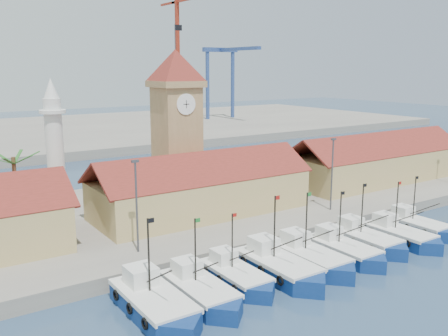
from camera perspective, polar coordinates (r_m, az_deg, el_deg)
ground at (r=47.12m, az=10.46°, el=-12.52°), size 400.00×400.00×0.00m
quay at (r=65.06m, az=-4.41°, el=-4.86°), size 140.00×32.00×1.50m
terminal at (r=144.90m, az=-21.41°, el=3.55°), size 240.00×80.00×2.00m
boat_0 at (r=40.46m, az=-7.82°, el=-15.34°), size 3.90×10.69×8.09m
boat_1 at (r=42.35m, az=-2.62°, el=-14.07°), size 3.53×9.67×7.32m
boat_2 at (r=45.20m, az=1.54°, el=-12.43°), size 3.27×8.96×6.78m
boat_3 at (r=47.03m, az=6.47°, el=-11.35°), size 3.84×10.51×7.95m
boat_4 at (r=49.66m, az=10.00°, el=-10.23°), size 3.69×10.11×7.65m
boat_5 at (r=52.46m, az=13.66°, el=-9.24°), size 3.46×9.48×7.17m
boat_6 at (r=56.00m, az=16.02°, el=-8.02°), size 3.50×9.59×7.26m
boat_7 at (r=58.64m, az=19.61°, el=-7.37°), size 3.44×9.42×7.13m
boat_8 at (r=62.84m, az=21.34°, el=-6.26°), size 3.35×9.19×6.95m
hall_center at (r=60.87m, az=-2.60°, el=-2.82°), size 27.04×10.13×7.61m
hall_right at (r=81.72m, az=16.96°, el=0.38°), size 31.20×10.13×7.61m
clock_tower at (r=64.58m, az=-5.44°, el=5.16°), size 5.80×5.80×22.70m
minaret at (r=61.23m, az=-18.76°, el=2.15°), size 3.00×3.00×16.30m
palm_tree at (r=58.87m, az=-22.72°, el=-1.95°), size 5.60×5.03×8.39m
lamp_posts at (r=54.06m, az=2.23°, el=-1.94°), size 80.70×0.25×9.03m
crane_red_right at (r=153.11m, az=-5.04°, el=14.23°), size 1.00×34.29×43.83m
gantry at (r=165.41m, az=0.22°, el=11.84°), size 13.00×22.00×23.20m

